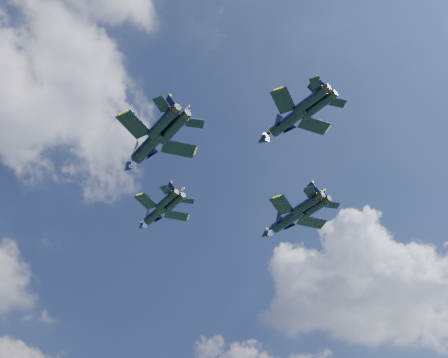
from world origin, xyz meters
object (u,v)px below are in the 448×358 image
at_px(jet_left, 147,147).
at_px(jet_right, 286,220).
at_px(jet_lead, 155,214).
at_px(jet_slot, 287,122).

relative_size(jet_left, jet_right, 0.99).
bearing_deg(jet_left, jet_lead, 55.27).
distance_m(jet_lead, jet_slot, 32.66).
bearing_deg(jet_lead, jet_right, -38.33).
bearing_deg(jet_lead, jet_slot, -85.44).
bearing_deg(jet_slot, jet_right, 41.70).
distance_m(jet_left, jet_slot, 21.50).
height_order(jet_right, jet_slot, jet_slot).
bearing_deg(jet_right, jet_lead, 140.26).
distance_m(jet_right, jet_slot, 24.04).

